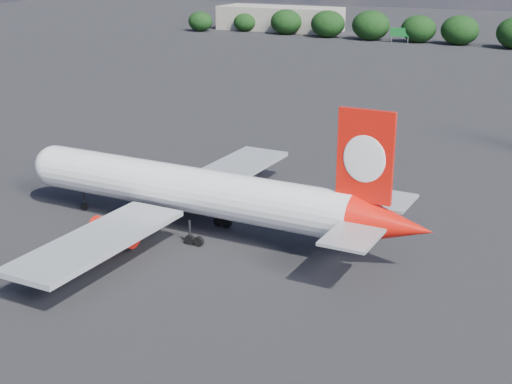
% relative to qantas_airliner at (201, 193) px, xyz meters
% --- Properties ---
extents(ground, '(500.00, 500.00, 0.00)m').
position_rel_qantas_airliner_xyz_m(ground, '(-6.60, 41.11, -4.35)').
color(ground, black).
rests_on(ground, ground).
extents(qantas_airliner, '(43.65, 41.43, 14.29)m').
position_rel_qantas_airliner_xyz_m(qantas_airliner, '(0.00, 0.00, 0.00)').
color(qantas_airliner, white).
rests_on(qantas_airliner, ground).
extents(terminal_building, '(42.00, 16.00, 8.00)m').
position_rel_qantas_airliner_xyz_m(terminal_building, '(-71.60, 173.11, -0.35)').
color(terminal_building, gray).
rests_on(terminal_building, ground).
extents(highway_sign, '(6.00, 0.30, 4.50)m').
position_rel_qantas_airliner_xyz_m(highway_sign, '(-24.60, 157.11, -1.22)').
color(highway_sign, '#156A26').
rests_on(highway_sign, ground).
extents(billboard_yellow, '(5.00, 0.30, 5.50)m').
position_rel_qantas_airliner_xyz_m(billboard_yellow, '(5.40, 163.11, -0.48)').
color(billboard_yellow, gold).
rests_on(billboard_yellow, ground).
extents(horizon_treeline, '(201.45, 16.03, 9.07)m').
position_rel_qantas_airliner_xyz_m(horizon_treeline, '(-4.77, 160.70, -0.38)').
color(horizon_treeline, black).
rests_on(horizon_treeline, ground).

